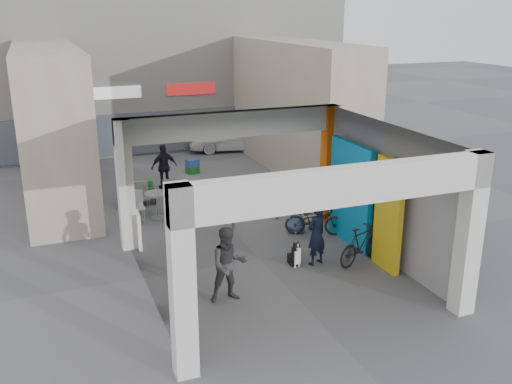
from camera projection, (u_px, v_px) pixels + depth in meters
name	position (u px, v px, depth m)	size (l,w,h in m)	color
ground	(260.00, 259.00, 14.67)	(90.00, 90.00, 0.00)	#58575D
arcade_canopy	(294.00, 180.00, 13.42)	(6.40, 6.45, 6.40)	silver
far_building	(146.00, 58.00, 25.85)	(18.00, 4.08, 8.00)	silver
plaza_bldg_left	(52.00, 123.00, 18.99)	(2.00, 9.00, 5.00)	#ABA48D
plaza_bldg_right	(297.00, 107.00, 22.11)	(2.00, 9.00, 5.00)	#ABA48D
bollard_left	(182.00, 220.00, 16.09)	(0.09, 0.09, 0.89)	gray
bollard_center	(233.00, 216.00, 16.52)	(0.09, 0.09, 0.82)	gray
bollard_right	(277.00, 204.00, 17.35)	(0.09, 0.09, 0.95)	gray
advert_board_near	(174.00, 297.00, 11.68)	(0.19, 0.56, 1.00)	silver
advert_board_far	(139.00, 230.00, 15.22)	(0.13, 0.55, 1.00)	silver
cafe_set	(152.00, 205.00, 17.67)	(1.62, 1.31, 0.98)	#97979B
produce_stand	(139.00, 195.00, 18.73)	(1.14, 0.62, 0.75)	black
crate_stack	(192.00, 166.00, 22.24)	(0.54, 0.47, 0.56)	#1A5B24
border_collie	(295.00, 256.00, 14.24)	(0.25, 0.48, 0.67)	black
man_with_dog	(316.00, 234.00, 14.16)	(0.58, 0.38, 1.60)	black
man_back_turned	(229.00, 265.00, 12.36)	(0.83, 0.64, 1.70)	#353538
man_elderly	(297.00, 207.00, 16.26)	(0.75, 0.49, 1.53)	#5371A1
man_crates	(164.00, 167.00, 20.21)	(0.94, 0.39, 1.61)	black
bicycle_front	(315.00, 220.00, 16.13)	(0.59, 1.69, 0.89)	black
bicycle_rear	(361.00, 245.00, 14.33)	(0.46, 1.63, 0.98)	black
white_van	(230.00, 137.00, 25.74)	(1.50, 3.74, 1.27)	white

